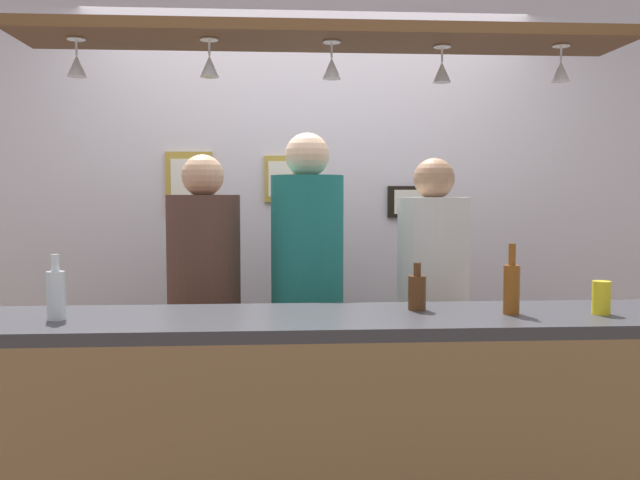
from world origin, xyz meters
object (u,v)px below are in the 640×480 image
object	(u,v)px
bottle_beer_amber_tall	(511,287)
picture_frame_caricature	(189,182)
person_middle_teal_shirt	(307,282)
bottle_beer_brown_stubby	(417,291)
picture_frame_lower_pair	(414,202)
person_right_white_patterned_shirt	(433,296)
person_left_brown_shirt	(204,297)
picture_frame_crest	(281,179)
bottle_soda_clear	(56,294)
drink_can	(601,298)

from	to	relation	value
bottle_beer_amber_tall	picture_frame_caricature	size ratio (longest dim) A/B	0.76
person_middle_teal_shirt	picture_frame_caricature	world-z (taller)	person_middle_teal_shirt
person_middle_teal_shirt	bottle_beer_brown_stubby	xyz separation A→B (m)	(0.38, -0.65, 0.04)
picture_frame_lower_pair	person_right_white_patterned_shirt	bearing A→B (deg)	-93.63
bottle_beer_amber_tall	bottle_beer_brown_stubby	distance (m)	0.35
person_left_brown_shirt	picture_frame_caricature	xyz separation A→B (m)	(-0.15, 0.67, 0.54)
bottle_beer_amber_tall	bottle_beer_brown_stubby	world-z (taller)	bottle_beer_amber_tall
bottle_beer_amber_tall	picture_frame_crest	xyz separation A→B (m)	(-0.83, 1.43, 0.42)
bottle_soda_clear	picture_frame_lower_pair	size ratio (longest dim) A/B	0.77
person_left_brown_shirt	picture_frame_lower_pair	world-z (taller)	person_left_brown_shirt
person_left_brown_shirt	picture_frame_crest	distance (m)	0.95
person_middle_teal_shirt	drink_can	distance (m)	1.30
person_middle_teal_shirt	bottle_soda_clear	distance (m)	1.20
bottle_soda_clear	picture_frame_crest	world-z (taller)	picture_frame_crest
drink_can	picture_frame_caricature	size ratio (longest dim) A/B	0.36
bottle_soda_clear	picture_frame_caricature	distance (m)	1.52
person_middle_teal_shirt	picture_frame_crest	size ratio (longest dim) A/B	6.78
person_left_brown_shirt	drink_can	xyz separation A→B (m)	(1.52, -0.79, 0.10)
bottle_beer_amber_tall	drink_can	world-z (taller)	bottle_beer_amber_tall
bottle_beer_brown_stubby	picture_frame_crest	world-z (taller)	picture_frame_crest
bottle_soda_clear	picture_frame_caricature	bearing A→B (deg)	78.71
picture_frame_lower_pair	bottle_beer_amber_tall	bearing A→B (deg)	-87.25
person_middle_teal_shirt	bottle_beer_brown_stubby	distance (m)	0.76
bottle_beer_brown_stubby	drink_can	distance (m)	0.67
picture_frame_lower_pair	picture_frame_crest	bearing A→B (deg)	180.00
person_left_brown_shirt	person_right_white_patterned_shirt	xyz separation A→B (m)	(1.08, 0.00, -0.01)
person_middle_teal_shirt	bottle_beer_amber_tall	size ratio (longest dim) A/B	6.78
person_middle_teal_shirt	drink_can	bearing A→B (deg)	-37.20
picture_frame_crest	drink_can	bearing A→B (deg)	-51.57
person_middle_teal_shirt	person_right_white_patterned_shirt	size ratio (longest dim) A/B	1.07
person_middle_teal_shirt	bottle_beer_brown_stubby	world-z (taller)	person_middle_teal_shirt
bottle_beer_brown_stubby	person_left_brown_shirt	bearing A→B (deg)	143.04
bottle_soda_clear	drink_can	world-z (taller)	bottle_soda_clear
person_left_brown_shirt	person_middle_teal_shirt	distance (m)	0.49
person_left_brown_shirt	bottle_beer_brown_stubby	size ratio (longest dim) A/B	9.23
drink_can	bottle_beer_brown_stubby	bearing A→B (deg)	168.30
drink_can	picture_frame_caricature	xyz separation A→B (m)	(-1.67, 1.46, 0.44)
drink_can	bottle_soda_clear	bearing A→B (deg)	179.41
person_middle_teal_shirt	picture_frame_lower_pair	xyz separation A→B (m)	(0.64, 0.67, 0.37)
drink_can	picture_frame_crest	world-z (taller)	picture_frame_crest
bottle_soda_clear	drink_can	distance (m)	1.95
person_left_brown_shirt	bottle_soda_clear	xyz separation A→B (m)	(-0.43, -0.77, 0.13)
bottle_beer_brown_stubby	picture_frame_lower_pair	size ratio (longest dim) A/B	0.60
person_right_white_patterned_shirt	bottle_soda_clear	size ratio (longest dim) A/B	7.17
bottle_beer_amber_tall	bottle_soda_clear	xyz separation A→B (m)	(-1.63, -0.00, -0.01)
bottle_beer_amber_tall	drink_can	xyz separation A→B (m)	(0.33, -0.02, -0.04)
person_right_white_patterned_shirt	picture_frame_caricature	xyz separation A→B (m)	(-1.23, 0.67, 0.55)
bottle_beer_brown_stubby	picture_frame_crest	bearing A→B (deg)	110.83
drink_can	picture_frame_crest	bearing A→B (deg)	128.43
bottle_soda_clear	picture_frame_crest	xyz separation A→B (m)	(0.80, 1.44, 0.43)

